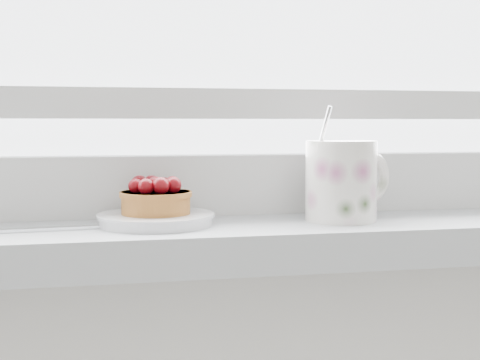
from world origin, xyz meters
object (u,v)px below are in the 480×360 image
object	(u,v)px
fork	(72,228)
saucer	(156,219)
floral_mug	(343,179)
raspberry_tart	(156,197)

from	to	relation	value
fork	saucer	bearing A→B (deg)	8.80
floral_mug	fork	world-z (taller)	floral_mug
floral_mug	fork	xyz separation A→B (m)	(-0.29, -0.00, -0.04)
saucer	floral_mug	distance (m)	0.21
saucer	fork	world-z (taller)	saucer
saucer	raspberry_tart	size ratio (longest dim) A/B	1.63
floral_mug	fork	distance (m)	0.29
raspberry_tart	floral_mug	bearing A→B (deg)	-2.93
saucer	floral_mug	world-z (taller)	floral_mug
raspberry_tart	fork	size ratio (longest dim) A/B	0.38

